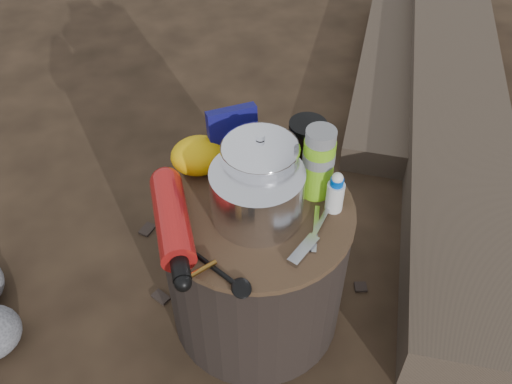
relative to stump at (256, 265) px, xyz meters
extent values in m
plane|color=#2E2116|center=(0.00, 0.00, -0.21)|extent=(60.00, 60.00, 0.00)
cylinder|color=black|center=(0.00, 0.00, 0.00)|extent=(0.46, 0.46, 0.42)
cube|color=#3F3329|center=(0.88, 0.56, -0.13)|extent=(1.16, 2.01, 0.17)
cube|color=#3F3329|center=(0.80, 1.03, -0.16)|extent=(0.76, 1.23, 0.10)
cylinder|color=silver|center=(0.00, -0.01, 0.28)|extent=(0.21, 0.21, 0.13)
cylinder|color=white|center=(0.02, 0.04, 0.30)|extent=(0.17, 0.17, 0.17)
cylinder|color=#79C31B|center=(0.15, 0.03, 0.30)|extent=(0.07, 0.07, 0.18)
cylinder|color=black|center=(0.15, 0.12, 0.28)|extent=(0.09, 0.09, 0.13)
ellipsoid|color=#F8BB09|center=(-0.11, 0.16, 0.26)|extent=(0.14, 0.11, 0.09)
cube|color=#0D0C55|center=(-0.02, 0.18, 0.29)|extent=(0.12, 0.04, 0.15)
cube|color=#AFB0B5|center=(0.07, -0.15, 0.22)|extent=(0.09, 0.08, 0.01)
cylinder|color=silver|center=(0.18, -0.04, 0.26)|extent=(0.04, 0.04, 0.10)
camera|label=1|loc=(-0.19, -0.86, 1.14)|focal=38.78mm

